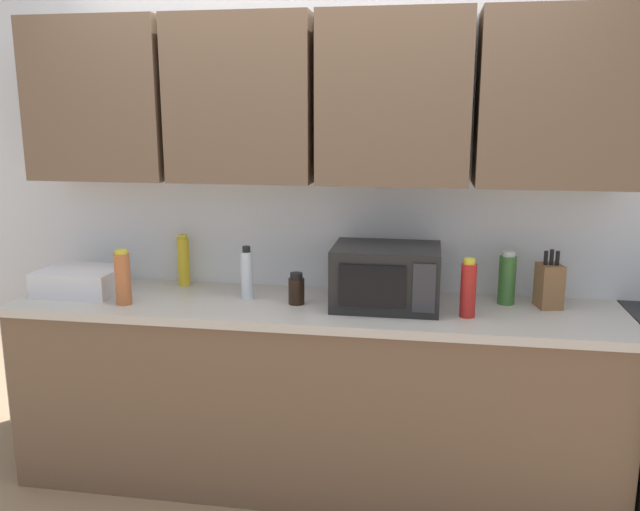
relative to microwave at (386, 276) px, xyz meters
The scene contains 11 objects.
wall_back_with_cabinets 0.67m from the microwave, 148.37° to the left, with size 3.69×0.38×2.60m.
counter_run 0.68m from the microwave, behind, with size 2.82×0.63×0.90m.
microwave is the anchor object (origin of this frame).
dish_rack 1.50m from the microwave, behind, with size 0.38×0.30×0.12m, color silver.
knife_block 0.74m from the microwave, ahead, with size 0.12×0.14×0.27m.
bottle_soy_dark 0.42m from the microwave, behind, with size 0.07×0.07×0.15m.
bottle_yellow_mustard 1.06m from the microwave, 169.20° to the left, with size 0.06×0.06×0.26m.
bottle_spice_jar 1.21m from the microwave, behind, with size 0.07×0.07×0.26m.
bottle_green_oil 0.56m from the microwave, 13.40° to the left, with size 0.08×0.08×0.25m.
bottle_clear_tall 0.66m from the microwave, behind, with size 0.06×0.06×0.26m.
bottle_red_sauce 0.37m from the microwave, 15.65° to the right, with size 0.07×0.07×0.26m.
Camera 1 is at (0.52, -3.18, 1.77)m, focal length 36.89 mm.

